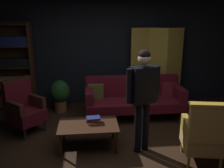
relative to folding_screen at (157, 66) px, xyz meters
The scene contains 13 objects.
ground_plane 2.68m from the folding_screen, 120.09° to the right, with size 10.00×10.00×0.00m, color black.
back_wall 1.35m from the folding_screen, 166.61° to the left, with size 7.20×0.10×2.80m, color black.
folding_screen is the anchor object (origin of this frame).
bookshelf 3.40m from the folding_screen, behind, with size 0.90×0.32×2.05m.
velvet_couch 1.12m from the folding_screen, 134.85° to the right, with size 2.12×0.78×0.88m.
coffee_table 2.65m from the folding_screen, 131.55° to the right, with size 1.00×0.64×0.42m.
armchair_gilt_accent 2.63m from the folding_screen, 89.85° to the right, with size 0.68×0.67×1.04m.
armchair_wing_left 3.21m from the folding_screen, 157.56° to the right, with size 0.82×0.82×1.04m.
standing_figure 2.29m from the folding_screen, 111.43° to the right, with size 0.56×0.33×1.70m.
potted_plant 2.43m from the folding_screen, behind, with size 0.46×0.46×0.76m.
book_tan_leather 2.53m from the folding_screen, 130.96° to the right, with size 0.19×0.20×0.03m, color #9E7A47.
book_red_leather 2.53m from the folding_screen, 130.96° to the right, with size 0.21×0.17×0.04m, color maroon.
book_navy_cloth 2.52m from the folding_screen, 130.96° to the right, with size 0.23×0.16×0.03m, color navy.
Camera 1 is at (-0.44, -3.48, 2.21)m, focal length 38.43 mm.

